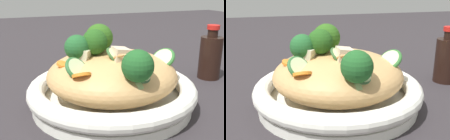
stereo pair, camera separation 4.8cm
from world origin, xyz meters
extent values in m
plane|color=#2D282B|center=(0.00, 0.00, 0.00)|extent=(3.00, 3.00, 0.00)
cylinder|color=white|center=(0.00, 0.00, 0.01)|extent=(0.29, 0.29, 0.02)
torus|color=white|center=(0.00, 0.00, 0.03)|extent=(0.30, 0.30, 0.03)
ellipsoid|color=tan|center=(0.00, 0.00, 0.06)|extent=(0.23, 0.23, 0.08)
torus|color=tan|center=(0.01, -0.04, 0.10)|extent=(0.07, 0.06, 0.03)
torus|color=tan|center=(0.00, 0.00, 0.09)|extent=(0.04, 0.04, 0.02)
cone|color=#9EB574|center=(0.00, -0.10, 0.08)|extent=(0.02, 0.02, 0.02)
sphere|color=#294E2D|center=(0.00, -0.10, 0.10)|extent=(0.06, 0.06, 0.04)
cone|color=#A3BC70|center=(-0.03, 0.00, 0.10)|extent=(0.03, 0.03, 0.02)
sphere|color=#23521A|center=(-0.03, 0.00, 0.12)|extent=(0.06, 0.06, 0.04)
cone|color=#A2BA70|center=(0.00, -0.10, 0.08)|extent=(0.03, 0.03, 0.02)
sphere|color=#1F5624|center=(0.00, -0.10, 0.10)|extent=(0.05, 0.05, 0.05)
cone|color=#A1BF71|center=(-0.01, 0.03, 0.10)|extent=(0.03, 0.03, 0.02)
sphere|color=#2D5D1A|center=(-0.01, 0.03, 0.12)|extent=(0.07, 0.07, 0.05)
cone|color=#9FB876|center=(-0.06, 0.00, 0.09)|extent=(0.02, 0.02, 0.01)
sphere|color=#215B2A|center=(-0.06, 0.00, 0.11)|extent=(0.06, 0.06, 0.04)
cylinder|color=orange|center=(-0.01, 0.02, 0.10)|extent=(0.02, 0.02, 0.02)
cylinder|color=orange|center=(-0.09, 0.00, 0.09)|extent=(0.03, 0.03, 0.01)
cylinder|color=orange|center=(-0.07, -0.06, 0.08)|extent=(0.03, 0.03, 0.02)
cylinder|color=beige|center=(0.01, -0.09, 0.09)|extent=(0.04, 0.04, 0.02)
torus|color=#375C34|center=(0.01, -0.09, 0.09)|extent=(0.05, 0.05, 0.03)
cylinder|color=beige|center=(-0.01, -0.03, 0.10)|extent=(0.04, 0.04, 0.02)
torus|color=#325B2B|center=(-0.01, -0.03, 0.10)|extent=(0.04, 0.04, 0.03)
cylinder|color=beige|center=(-0.07, -0.04, 0.09)|extent=(0.04, 0.04, 0.03)
torus|color=#2E6533|center=(-0.07, -0.04, 0.09)|extent=(0.05, 0.05, 0.04)
cylinder|color=beige|center=(0.09, -0.03, 0.09)|extent=(0.04, 0.05, 0.03)
torus|color=#2C672B|center=(0.09, -0.03, 0.09)|extent=(0.05, 0.06, 0.04)
cube|color=beige|center=(0.00, -0.04, 0.10)|extent=(0.03, 0.03, 0.03)
cube|color=beige|center=(-0.06, 0.00, 0.10)|extent=(0.05, 0.05, 0.03)
cylinder|color=black|center=(0.27, 0.05, 0.05)|extent=(0.05, 0.05, 0.10)
cylinder|color=black|center=(0.27, 0.05, 0.11)|extent=(0.02, 0.02, 0.02)
cylinder|color=red|center=(0.27, 0.05, 0.12)|extent=(0.03, 0.03, 0.01)
camera|label=1|loc=(-0.17, -0.43, 0.21)|focal=43.36mm
camera|label=2|loc=(-0.12, -0.45, 0.21)|focal=43.36mm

